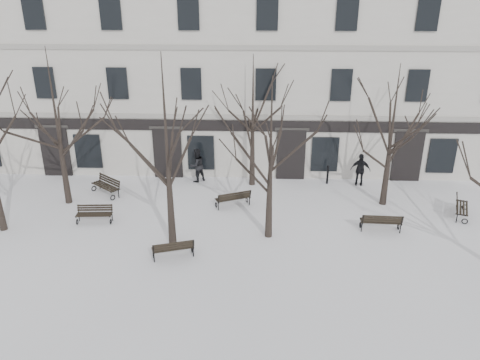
# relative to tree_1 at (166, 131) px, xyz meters

# --- Properties ---
(ground) EXTENTS (100.00, 100.00, 0.00)m
(ground) POSITION_rel_tree_1_xyz_m (1.97, -0.33, -5.03)
(ground) COLOR white
(ground) RESTS_ON ground
(building) EXTENTS (40.40, 10.20, 11.40)m
(building) POSITION_rel_tree_1_xyz_m (1.97, 12.63, 0.48)
(building) COLOR beige
(building) RESTS_ON ground
(tree_1) EXTENTS (5.64, 5.64, 8.05)m
(tree_1) POSITION_rel_tree_1_xyz_m (0.00, 0.00, 0.00)
(tree_1) COLOR black
(tree_1) RESTS_ON ground
(tree_2) EXTENTS (4.94, 4.94, 7.06)m
(tree_2) POSITION_rel_tree_1_xyz_m (4.12, 0.84, -0.62)
(tree_2) COLOR black
(tree_2) RESTS_ON ground
(tree_4) EXTENTS (5.44, 5.44, 7.77)m
(tree_4) POSITION_rel_tree_1_xyz_m (-6.04, 3.93, -0.18)
(tree_4) COLOR black
(tree_4) RESTS_ON ground
(tree_5) EXTENTS (4.98, 4.98, 7.11)m
(tree_5) POSITION_rel_tree_1_xyz_m (3.30, 6.67, -0.59)
(tree_5) COLOR black
(tree_5) RESTS_ON ground
(tree_6) EXTENTS (4.92, 4.92, 7.03)m
(tree_6) POSITION_rel_tree_1_xyz_m (9.99, 4.39, -0.64)
(tree_6) COLOR black
(tree_6) RESTS_ON ground
(bench_0) EXTENTS (1.67, 0.70, 0.83)m
(bench_0) POSITION_rel_tree_1_xyz_m (-3.99, 1.85, -4.59)
(bench_0) COLOR black
(bench_0) RESTS_ON ground
(bench_1) EXTENTS (1.76, 1.08, 0.85)m
(bench_1) POSITION_rel_tree_1_xyz_m (0.23, -1.12, -4.57)
(bench_1) COLOR black
(bench_1) RESTS_ON ground
(bench_2) EXTENTS (1.82, 0.74, 0.90)m
(bench_2) POSITION_rel_tree_1_xyz_m (9.18, 1.48, -4.54)
(bench_2) COLOR black
(bench_2) RESTS_ON ground
(bench_3) EXTENTS (1.83, 1.67, 0.94)m
(bench_3) POSITION_rel_tree_1_xyz_m (-4.39, 5.04, -4.53)
(bench_3) COLOR black
(bench_3) RESTS_ON ground
(bench_4) EXTENTS (1.83, 1.26, 0.88)m
(bench_4) POSITION_rel_tree_1_xyz_m (2.41, 3.75, -4.56)
(bench_4) COLOR black
(bench_4) RESTS_ON ground
(bench_5) EXTENTS (1.23, 1.84, 0.88)m
(bench_5) POSITION_rel_tree_1_xyz_m (13.35, 3.19, -4.55)
(bench_5) COLOR black
(bench_5) RESTS_ON ground
(bollard_a) EXTENTS (0.13, 0.13, 1.00)m
(bollard_a) POSITION_rel_tree_1_xyz_m (-1.38, 6.57, -4.50)
(bollard_a) COLOR black
(bollard_a) RESTS_ON ground
(bollard_b) EXTENTS (0.14, 0.14, 1.07)m
(bollard_b) POSITION_rel_tree_1_xyz_m (7.51, 6.94, -4.46)
(bollard_b) COLOR black
(bollard_b) RESTS_ON ground
(pedestrian_b) EXTENTS (1.19, 1.16, 1.93)m
(pedestrian_b) POSITION_rel_tree_1_xyz_m (0.19, 6.99, -5.03)
(pedestrian_b) COLOR black
(pedestrian_b) RESTS_ON ground
(pedestrian_c) EXTENTS (1.14, 0.67, 1.83)m
(pedestrian_c) POSITION_rel_tree_1_xyz_m (9.26, 6.77, -5.03)
(pedestrian_c) COLOR black
(pedestrian_c) RESTS_ON ground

